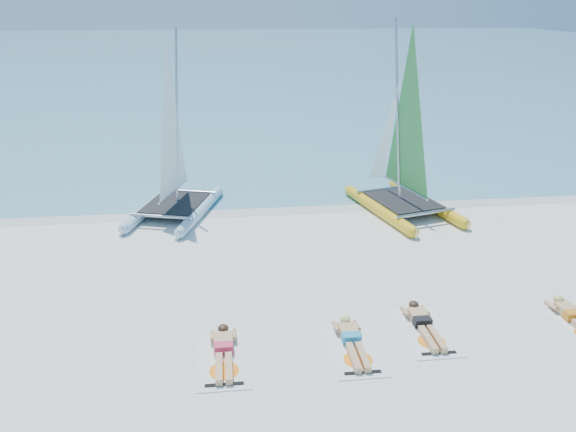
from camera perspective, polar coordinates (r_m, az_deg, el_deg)
name	(u,v)px	position (r m, az deg, el deg)	size (l,w,h in m)	color
ground	(312,286)	(13.63, 2.48, -7.09)	(140.00, 140.00, 0.00)	white
sea	(236,52)	(75.15, -5.35, 16.22)	(140.00, 115.00, 0.01)	#72B8BF
wet_sand_strip	(286,207)	(18.61, -0.16, 0.92)	(140.00, 1.40, 0.01)	beige
catamaran_blue	(173,160)	(17.97, -11.64, 5.57)	(3.20, 4.70, 5.85)	#B7D9F1
catamaran_yellow	(399,150)	(18.44, 11.23, 6.61)	(3.19, 4.96, 6.14)	yellow
towel_a	(224,360)	(11.14, -6.52, -14.33)	(1.00, 1.85, 0.02)	white
sunbather_a	(224,349)	(11.24, -6.55, -13.31)	(0.37, 1.73, 0.26)	tan
towel_b	(354,350)	(11.43, 6.69, -13.32)	(1.00, 1.85, 0.02)	white
sunbather_b	(352,339)	(11.52, 6.50, -12.34)	(0.37, 1.73, 0.26)	tan
towel_c	(426,332)	(12.20, 13.81, -11.41)	(1.00, 1.85, 0.02)	white
sunbather_c	(423,323)	(12.29, 13.55, -10.51)	(0.37, 1.73, 0.26)	tan
sunbather_d	(574,316)	(13.63, 27.07, -9.08)	(0.37, 1.73, 0.26)	tan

